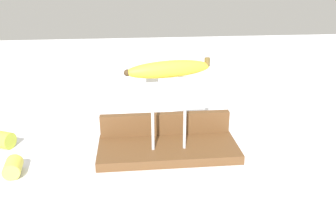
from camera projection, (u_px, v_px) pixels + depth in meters
ground_plane at (168, 153)px, 0.85m from camera, size 3.00×3.00×0.00m
wooden_board at (168, 149)px, 0.85m from camera, size 0.32×0.14×0.02m
board_backstop at (165, 124)px, 0.89m from camera, size 0.32×0.02×0.05m
fork_stand_center at (169, 107)px, 0.79m from camera, size 0.10×0.01×0.17m
banana_raised_center at (169, 69)px, 0.76m from camera, size 0.19×0.08×0.04m
fork_fallen_near at (203, 116)px, 1.05m from camera, size 0.15×0.08×0.01m
banana_chunk_near at (13, 167)px, 0.76m from camera, size 0.04×0.05×0.04m
banana_chunk_far at (1, 139)px, 0.87m from camera, size 0.07×0.06×0.04m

